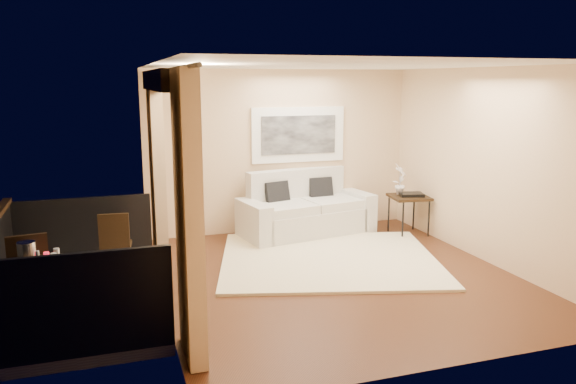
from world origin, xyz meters
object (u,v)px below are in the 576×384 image
side_table (409,199)px  balcony_chair_near (30,274)px  sofa (304,212)px  balcony_chair_far (115,241)px  bistro_table (44,271)px  orchid (400,179)px  ice_bucket (27,251)px

side_table → balcony_chair_near: balcony_chair_near is taller
sofa → balcony_chair_far: (-3.03, -1.26, 0.13)m
side_table → bistro_table: bistro_table is taller
sofa → side_table: sofa is taller
bistro_table → orchid: bearing=23.0°
side_table → bistro_table: size_ratio=0.93×
balcony_chair_far → sofa: bearing=-151.5°
balcony_chair_far → ice_bucket: bearing=61.8°
bistro_table → ice_bucket: (-0.15, 0.11, 0.18)m
side_table → ice_bucket: size_ratio=3.35×
side_table → balcony_chair_far: 4.72m
sofa → balcony_chair_near: size_ratio=2.48×
balcony_chair_near → bistro_table: bearing=-63.5°
sofa → balcony_chair_far: bearing=-167.9°
bistro_table → balcony_chair_near: 0.30m
side_table → ice_bucket: bearing=-160.3°
orchid → ice_bucket: size_ratio=2.59×
balcony_chair_far → ice_bucket: 1.58m
orchid → balcony_chair_far: 4.66m
balcony_chair_near → ice_bucket: 0.30m
balcony_chair_far → balcony_chair_near: size_ratio=0.93×
bistro_table → balcony_chair_near: balcony_chair_near is taller
orchid → ice_bucket: (-5.43, -2.13, -0.09)m
side_table → bistro_table: bearing=-158.7°
bistro_table → balcony_chair_near: bearing=124.6°
balcony_chair_far → orchid: bearing=-163.6°
sofa → bistro_table: size_ratio=3.23×
bistro_table → balcony_chair_near: size_ratio=0.77×
orchid → bistro_table: bearing=-157.0°
sofa → balcony_chair_near: bearing=-158.7°
side_table → balcony_chair_far: balcony_chair_far is taller
ice_bucket → orchid: bearing=21.4°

